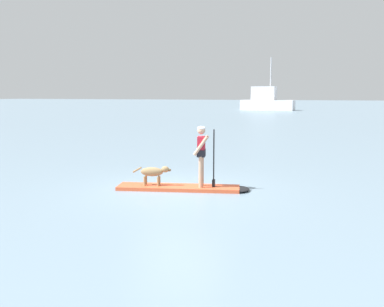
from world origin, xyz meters
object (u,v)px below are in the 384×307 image
at_px(paddleboard, 186,188).
at_px(person_paddler, 202,152).
at_px(dog, 154,172).
at_px(moored_boat_port, 266,101).

relative_size(paddleboard, person_paddler, 2.23).
distance_m(person_paddler, dog, 1.50).
bearing_deg(paddleboard, dog, -163.64).
xyz_separation_m(paddleboard, moored_boat_port, (-12.22, 62.49, 1.45)).
relative_size(paddleboard, dog, 3.49).
xyz_separation_m(paddleboard, dog, (-0.90, -0.26, 0.43)).
distance_m(paddleboard, dog, 1.03).
distance_m(paddleboard, person_paddler, 1.13).
distance_m(person_paddler, moored_boat_port, 63.63).
bearing_deg(dog, person_paddler, 16.36).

